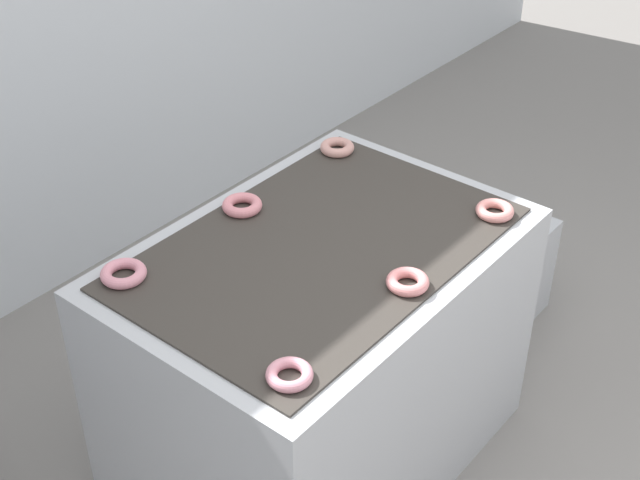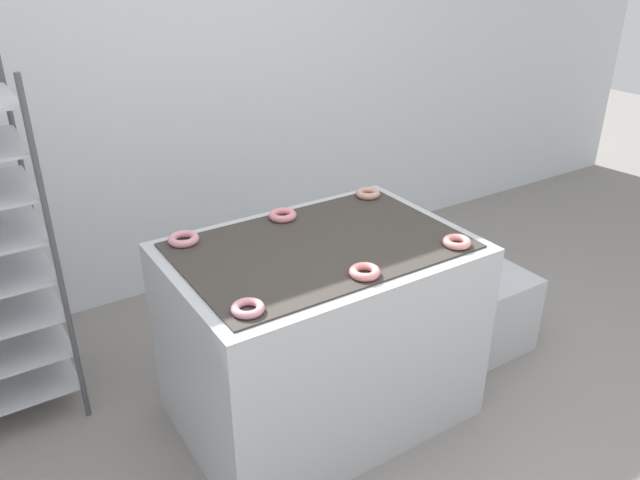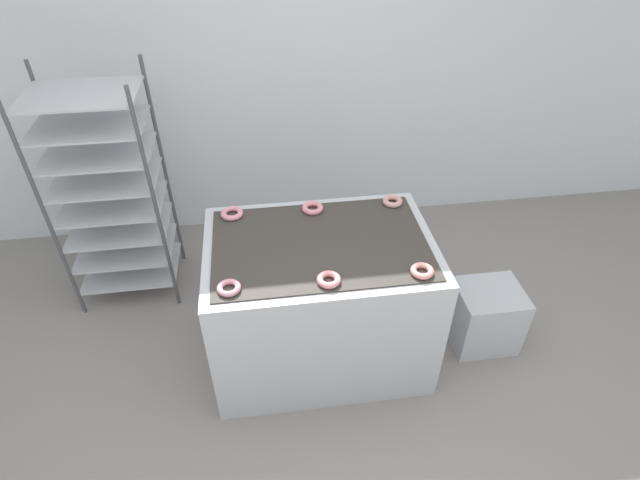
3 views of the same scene
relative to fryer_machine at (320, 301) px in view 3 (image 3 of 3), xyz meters
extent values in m
plane|color=gray|center=(0.00, -0.67, -0.42)|extent=(14.00, 14.00, 0.00)
cube|color=silver|center=(0.00, 1.46, 0.98)|extent=(8.00, 0.05, 2.80)
cube|color=#B7BABF|center=(0.00, 0.00, 0.00)|extent=(1.20, 0.83, 0.83)
cube|color=#38332D|center=(0.00, 0.00, 0.42)|extent=(1.11, 0.73, 0.01)
cube|color=#262628|center=(0.33, -0.38, 0.16)|extent=(0.12, 0.07, 0.10)
cylinder|color=#4C4C51|center=(-1.52, 0.53, 0.34)|extent=(0.02, 0.02, 1.52)
cylinder|color=#4C4C51|center=(-0.90, 0.53, 0.34)|extent=(0.02, 0.02, 1.52)
cylinder|color=#4C4C51|center=(-1.52, 1.01, 0.34)|extent=(0.02, 0.02, 1.52)
cylinder|color=#4C4C51|center=(-0.90, 1.01, 0.34)|extent=(0.02, 0.02, 1.52)
cube|color=#B7BABF|center=(-1.21, 0.77, -0.27)|extent=(0.62, 0.47, 0.01)
cube|color=#B7BABF|center=(-1.21, 0.77, -0.09)|extent=(0.62, 0.47, 0.01)
cube|color=#B7BABF|center=(-1.21, 0.77, 0.09)|extent=(0.62, 0.47, 0.01)
cube|color=#B7BABF|center=(-1.21, 0.77, 0.27)|extent=(0.62, 0.47, 0.01)
cube|color=#B7BABF|center=(-1.21, 0.77, 0.45)|extent=(0.62, 0.47, 0.01)
cube|color=#B7BABF|center=(-1.21, 0.77, 0.62)|extent=(0.62, 0.47, 0.01)
cube|color=#B7BABF|center=(-1.21, 0.77, 0.80)|extent=(0.62, 0.47, 0.01)
cube|color=#B7BABF|center=(-1.21, 0.77, 0.98)|extent=(0.62, 0.47, 0.01)
cube|color=#B7BABF|center=(1.01, -0.06, -0.21)|extent=(0.38, 0.33, 0.41)
torus|color=pink|center=(-0.47, -0.29, 0.43)|extent=(0.11, 0.11, 0.03)
torus|color=pink|center=(0.00, -0.30, 0.44)|extent=(0.11, 0.11, 0.03)
torus|color=pink|center=(0.45, -0.30, 0.44)|extent=(0.11, 0.11, 0.03)
torus|color=pink|center=(-0.45, 0.31, 0.44)|extent=(0.12, 0.12, 0.03)
torus|color=pink|center=(0.00, 0.30, 0.44)|extent=(0.12, 0.12, 0.03)
torus|color=#D2958A|center=(0.46, 0.31, 0.44)|extent=(0.11, 0.11, 0.03)
camera|label=1|loc=(-1.60, -1.30, 1.85)|focal=50.00mm
camera|label=2|loc=(-1.20, -1.87, 1.53)|focal=35.00mm
camera|label=3|loc=(-0.28, -2.00, 2.03)|focal=28.00mm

